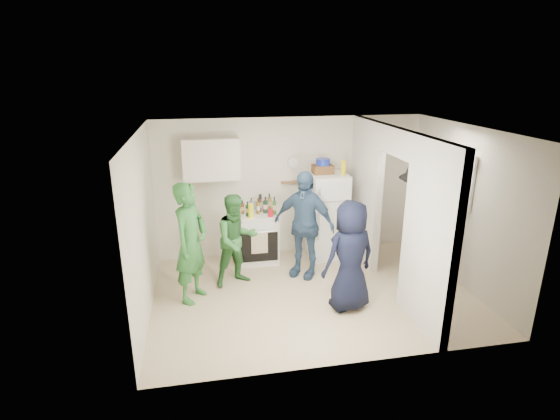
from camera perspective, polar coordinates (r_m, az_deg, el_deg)
The scene contains 38 objects.
floor at distance 6.85m, azimuth 4.29°, elevation -10.81°, with size 4.80×4.80×0.00m, color #C6B68B.
wall_back at distance 7.92m, azimuth 1.36°, elevation 3.06°, with size 4.80×4.80×0.00m, color silver.
wall_front at distance 4.85m, azimuth 9.81°, elevation -7.31°, with size 4.80×4.80×0.00m, color silver.
wall_left at distance 6.19m, azimuth -17.45°, elevation -2.18°, with size 3.40×3.40×0.00m, color silver.
wall_right at distance 7.33m, azimuth 22.98°, elevation 0.33°, with size 3.40×3.40×0.00m, color silver.
ceiling at distance 6.06m, azimuth 4.85°, elevation 10.38°, with size 4.80×4.80×0.00m, color white.
partition_pier_back at distance 7.71m, azimuth 11.06°, elevation 2.29°, with size 0.12×1.20×2.50m, color silver.
partition_pier_front at distance 5.83m, azimuth 18.91°, elevation -3.58°, with size 0.12×1.20×2.50m, color silver.
partition_header at distance 6.51m, azimuth 15.16°, elevation 8.58°, with size 0.12×1.00×0.40m, color silver.
stove at distance 7.76m, azimuth -3.05°, elevation -3.57°, with size 0.74×0.62×0.89m, color white.
upper_cabinet at distance 7.45m, azimuth -8.98°, elevation 6.61°, with size 0.95×0.34×0.70m, color silver.
fridge at distance 7.88m, azimuth 6.22°, elevation -0.77°, with size 0.64×0.62×1.55m, color white.
wicker_basket at distance 7.67m, azimuth 5.61°, elevation 5.31°, with size 0.35×0.25×0.15m, color brown.
blue_bowl at distance 7.64m, azimuth 5.64°, elevation 6.26°, with size 0.24×0.24×0.11m, color #16279B.
yellow_cup_stack_top at distance 7.61m, azimuth 8.26°, elevation 5.50°, with size 0.09×0.09×0.25m, color yellow.
wall_clock at distance 7.81m, azimuth 1.77°, elevation 6.23°, with size 0.22×0.22×0.03m, color white.
spice_shelf at distance 7.85m, azimuth 1.44°, elevation 3.67°, with size 0.35×0.08×0.03m, color olive.
nook_window at distance 7.38m, azimuth 22.40°, elevation 3.74°, with size 0.03×0.70×0.80m, color black.
nook_window_frame at distance 7.37m, azimuth 22.30°, elevation 3.74°, with size 0.04×0.76×0.86m, color white.
nook_valance at distance 7.28m, azimuth 22.46°, elevation 6.40°, with size 0.04×0.82×0.18m, color white.
yellow_cup_stack_stove at distance 7.35m, azimuth -3.82°, elevation -0.14°, with size 0.09×0.09×0.25m, color yellow.
red_cup at distance 7.43m, azimuth -1.23°, elevation -0.41°, with size 0.09×0.09×0.12m, color red.
person_green_left at distance 6.45m, azimuth -11.58°, elevation -4.23°, with size 0.66×0.43×1.80m, color #30793A.
person_green_center at distance 6.87m, azimuth -5.68°, elevation -3.94°, with size 0.72×0.56×1.48m, color #357433.
person_denim at distance 7.08m, azimuth 3.12°, elevation -1.89°, with size 1.04×0.43×1.78m, color #355373.
person_navy at distance 6.20m, azimuth 9.13°, elevation -5.97°, with size 0.79×0.51×1.61m, color black.
person_nook at distance 7.36m, azimuth 17.55°, elevation -1.40°, with size 1.24×0.71×1.91m, color black.
bottle_a at distance 7.65m, azimuth -5.28°, elevation 0.65°, with size 0.06×0.06×0.27m, color maroon.
bottle_b at distance 7.46m, azimuth -4.28°, elevation 0.17°, with size 0.06×0.06×0.26m, color #174725.
bottle_c at distance 7.70m, azimuth -3.76°, elevation 0.71°, with size 0.06×0.06×0.25m, color #959CA1.
bottle_d at distance 7.54m, azimuth -2.87°, elevation 0.49°, with size 0.06×0.06×0.28m, color brown.
bottle_e at distance 7.73m, azimuth -2.50°, elevation 1.02°, with size 0.08×0.08×0.30m, color #98A0A9.
bottle_f at distance 7.59m, azimuth -1.91°, elevation 0.67°, with size 0.08×0.08×0.29m, color #133421.
bottle_g at distance 7.74m, azimuth -1.39°, elevation 1.07°, with size 0.07×0.07×0.30m, color olive.
bottle_h at distance 7.44m, azimuth -5.38°, elevation 0.06°, with size 0.07×0.07×0.25m, color #9CA4A8.
bottle_i at distance 7.65m, azimuth -2.70°, elevation 0.91°, with size 0.07×0.07×0.32m, color #56230E.
bottle_j at distance 7.50m, azimuth -0.75°, elevation 0.57°, with size 0.07×0.07×0.32m, color #2E6723.
bottle_k at distance 7.58m, azimuth -4.95°, elevation 0.37°, with size 0.08×0.08×0.24m, color brown.
Camera 1 is at (-1.61, -5.78, 3.31)m, focal length 28.00 mm.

